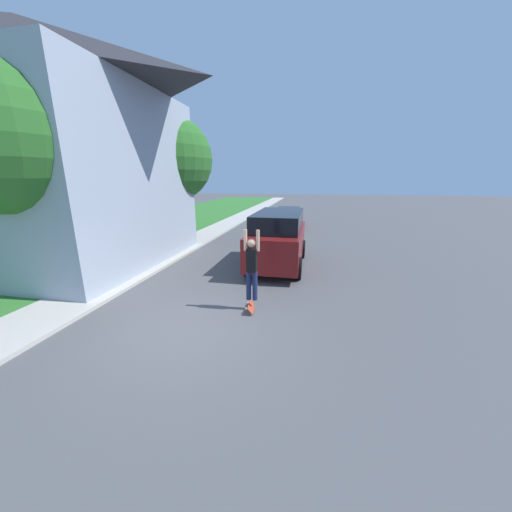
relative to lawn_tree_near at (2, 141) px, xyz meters
name	(u,v)px	position (x,y,z in m)	size (l,w,h in m)	color
ground_plane	(180,330)	(5.08, -0.92, -4.33)	(120.00, 120.00, 0.00)	#49494C
lawn	(84,250)	(-2.92, 5.08, -4.29)	(10.00, 80.00, 0.08)	#2D6B28
sidewalk	(167,254)	(1.48, 5.08, -4.28)	(1.80, 80.00, 0.10)	#ADA89E
house	(36,144)	(-2.74, 3.47, 0.36)	(10.35, 8.35, 8.90)	#99A3B2
lawn_tree_near	(2,141)	(0.00, 0.00, 0.00)	(3.85, 3.85, 6.20)	brown
lawn_tree_far	(170,159)	(0.85, 7.25, -0.03)	(4.16, 4.16, 6.31)	brown
suv_parked	(278,238)	(6.64, 4.58, -3.20)	(2.03, 4.61, 2.14)	maroon
car_down_street	(288,218)	(6.13, 13.89, -3.63)	(1.87, 4.02, 1.43)	maroon
skateboarder	(252,265)	(6.48, 0.46, -3.09)	(0.41, 0.22, 1.87)	#192347
skateboard	(251,307)	(6.46, 0.43, -4.26)	(0.29, 0.78, 0.30)	#B73D23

